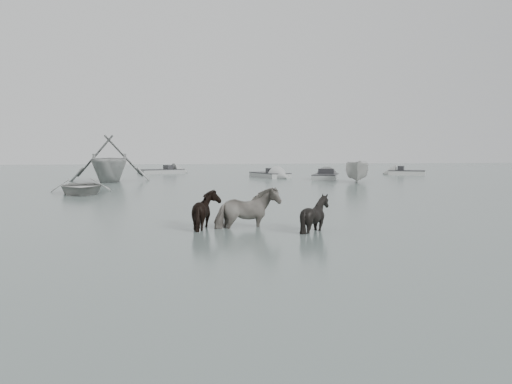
# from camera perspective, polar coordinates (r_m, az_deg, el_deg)

# --- Properties ---
(ground) EXTENTS (140.00, 140.00, 0.00)m
(ground) POSITION_cam_1_polar(r_m,az_deg,el_deg) (14.80, 0.44, -4.04)
(ground) COLOR #576862
(ground) RESTS_ON ground
(pony_pinto) EXTENTS (1.96, 1.37, 1.51)m
(pony_pinto) POSITION_cam_1_polar(r_m,az_deg,el_deg) (15.58, -0.93, -0.82)
(pony_pinto) COLOR black
(pony_pinto) RESTS_ON ground
(pony_dark) EXTENTS (1.34, 1.48, 1.28)m
(pony_dark) POSITION_cam_1_polar(r_m,az_deg,el_deg) (15.49, -4.81, -1.29)
(pony_dark) COLOR black
(pony_dark) RESTS_ON ground
(pony_black) EXTENTS (1.26, 1.15, 1.27)m
(pony_black) POSITION_cam_1_polar(r_m,az_deg,el_deg) (15.03, 5.93, -1.50)
(pony_black) COLOR black
(pony_black) RESTS_ON ground
(rowboat_lead) EXTENTS (3.47, 4.50, 0.86)m
(rowboat_lead) POSITION_cam_1_polar(r_m,az_deg,el_deg) (28.92, -17.13, 0.70)
(rowboat_lead) COLOR #A2A19D
(rowboat_lead) RESTS_ON ground
(rowboat_trail) EXTENTS (5.77, 6.55, 3.25)m
(rowboat_trail) POSITION_cam_1_polar(r_m,az_deg,el_deg) (39.34, -14.42, 3.39)
(rowboat_trail) COLOR #A0A3A0
(rowboat_trail) RESTS_ON ground
(boat_small) EXTENTS (2.70, 4.31, 1.56)m
(boat_small) POSITION_cam_1_polar(r_m,az_deg,el_deg) (37.85, 10.11, 2.15)
(boat_small) COLOR #A9A8A4
(boat_small) RESTS_ON ground
(skiff_port) EXTENTS (3.22, 5.06, 0.75)m
(skiff_port) POSITION_cam_1_polar(r_m,az_deg,el_deg) (41.10, 6.96, 1.78)
(skiff_port) COLOR #989A98
(skiff_port) RESTS_ON ground
(skiff_mid) EXTENTS (3.12, 5.79, 0.75)m
(skiff_mid) POSITION_cam_1_polar(r_m,az_deg,el_deg) (43.51, 1.38, 1.95)
(skiff_mid) COLOR #999C99
(skiff_mid) RESTS_ON ground
(skiff_star) EXTENTS (4.40, 3.26, 0.75)m
(skiff_star) POSITION_cam_1_polar(r_m,az_deg,el_deg) (49.87, 14.86, 2.10)
(skiff_star) COLOR #BABBB5
(skiff_star) RESTS_ON ground
(skiff_far) EXTENTS (5.60, 3.62, 0.75)m
(skiff_far) POSITION_cam_1_polar(r_m,az_deg,el_deg) (51.58, -9.46, 2.26)
(skiff_far) COLOR gray
(skiff_far) RESTS_ON ground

